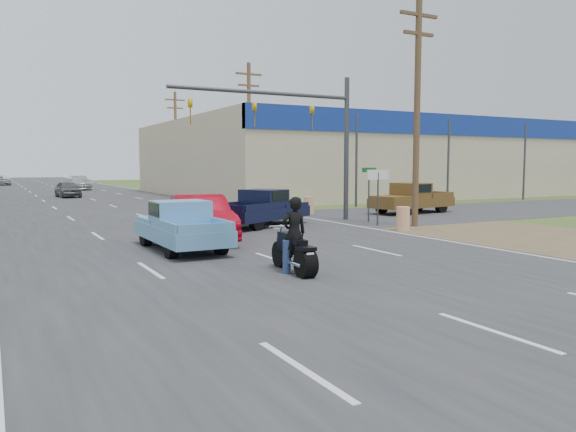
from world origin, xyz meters
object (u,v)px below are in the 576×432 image
blue_pickup (180,225)px  brown_pickup (410,198)px  motorcycle (295,254)px  distant_car_silver (80,183)px  red_convertible (201,218)px  navy_pickup (264,208)px  distant_car_grey (68,189)px  rider (294,237)px  distant_car_white (2,180)px

blue_pickup → brown_pickup: bearing=24.2°
motorcycle → distant_car_silver: (2.11, 53.19, 0.26)m
red_convertible → navy_pickup: navy_pickup is taller
distant_car_silver → distant_car_grey: bearing=-99.1°
red_convertible → brown_pickup: (14.31, 5.45, 0.05)m
brown_pickup → distant_car_silver: (-12.18, 40.73, -0.10)m
motorcycle → rider: rider is taller
distant_car_silver → red_convertible: bearing=-90.3°
distant_car_grey → blue_pickup: bearing=-95.8°
blue_pickup → brown_pickup: 17.21m
red_convertible → distant_car_silver: red_convertible is taller
distant_car_white → rider: bearing=92.8°
blue_pickup → distant_car_silver: (3.45, 47.93, -0.03)m
motorcycle → blue_pickup: 5.44m
distant_car_white → navy_pickup: bearing=97.1°
motorcycle → brown_pickup: brown_pickup is taller
motorcycle → distant_car_grey: (-0.88, 38.39, 0.17)m
rider → brown_pickup: (14.28, 12.40, -0.05)m
motorcycle → red_convertible: bearing=92.9°
rider → distant_car_grey: (-0.89, 38.33, -0.24)m
distant_car_grey → distant_car_silver: distant_car_silver is taller
rider → navy_pickup: (4.08, 10.26, -0.09)m
motorcycle → navy_pickup: (4.08, 10.33, 0.32)m
red_convertible → motorcycle: bearing=-82.0°
red_convertible → blue_pickup: (-1.31, -1.76, -0.02)m
distant_car_silver → motorcycle: bearing=-89.9°
blue_pickup → motorcycle: bearing=-76.2°
distant_car_grey → distant_car_white: distant_car_grey is taller
distant_car_silver → rider: bearing=-89.9°
navy_pickup → brown_pickup: brown_pickup is taller
brown_pickup → distant_car_white: brown_pickup is taller
navy_pickup → distant_car_grey: 28.50m
navy_pickup → rider: bearing=-49.9°
motorcycle → distant_car_grey: distant_car_grey is taller
blue_pickup → navy_pickup: bearing=42.5°
distant_car_white → red_convertible: bearing=93.2°
distant_car_grey → distant_car_white: bearing=92.2°
navy_pickup → brown_pickup: (10.20, 2.14, 0.04)m
motorcycle → navy_pickup: size_ratio=0.43×
rider → blue_pickup: (-1.35, 5.20, -0.12)m
brown_pickup → rider: bearing=121.7°
blue_pickup → navy_pickup: (5.43, 5.07, 0.03)m
rider → navy_pickup: bearing=-109.0°
distant_car_silver → brown_pickup: bearing=-71.0°
motorcycle → distant_car_silver: bearing=90.4°
navy_pickup → distant_car_silver: 42.91m
motorcycle → blue_pickup: bearing=107.0°
blue_pickup → distant_car_white: size_ratio=1.02×
blue_pickup → rider: bearing=-76.0°
red_convertible → distant_car_grey: bearing=99.4°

